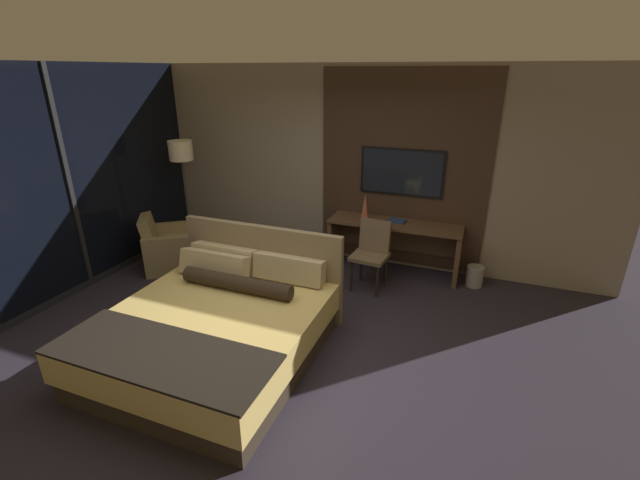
{
  "coord_description": "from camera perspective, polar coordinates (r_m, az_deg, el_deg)",
  "views": [
    {
      "loc": [
        1.79,
        -3.28,
        2.71
      ],
      "look_at": [
        0.12,
        1.0,
        0.87
      ],
      "focal_mm": 24.0,
      "sensor_mm": 36.0,
      "label": 1
    }
  ],
  "objects": [
    {
      "name": "vase_tall",
      "position": [
        6.0,
        6.01,
        4.41
      ],
      "size": [
        0.11,
        0.11,
        0.37
      ],
      "color": "#B2563D",
      "rests_on": "desk"
    },
    {
      "name": "tv",
      "position": [
        6.04,
        10.85,
        8.87
      ],
      "size": [
        1.15,
        0.04,
        0.65
      ],
      "color": "black"
    },
    {
      "name": "desk_chair",
      "position": [
        5.61,
        6.95,
        -1.11
      ],
      "size": [
        0.48,
        0.48,
        0.9
      ],
      "rotation": [
        0.0,
        0.0,
        -0.1
      ],
      "color": "brown",
      "rests_on": "ground_plane"
    },
    {
      "name": "wall_back_tv_panel",
      "position": [
        6.25,
        5.22,
        9.61
      ],
      "size": [
        7.2,
        0.09,
        2.8
      ],
      "color": "gray",
      "rests_on": "ground_plane"
    },
    {
      "name": "ground_plane",
      "position": [
        4.61,
        -6.08,
        -14.31
      ],
      "size": [
        16.0,
        16.0,
        0.0
      ],
      "primitive_type": "plane",
      "color": "#28232D"
    },
    {
      "name": "book",
      "position": [
        6.02,
        10.27,
        2.51
      ],
      "size": [
        0.24,
        0.18,
        0.03
      ],
      "color": "navy",
      "rests_on": "desk"
    },
    {
      "name": "armchair_by_window",
      "position": [
        6.59,
        -19.5,
        -1.15
      ],
      "size": [
        0.97,
        0.98,
        0.81
      ],
      "rotation": [
        0.0,
        0.0,
        2.2
      ],
      "color": "olive",
      "rests_on": "ground_plane"
    },
    {
      "name": "desk",
      "position": [
        6.1,
        9.88,
        0.3
      ],
      "size": [
        1.82,
        0.51,
        0.74
      ],
      "color": "brown",
      "rests_on": "ground_plane"
    },
    {
      "name": "waste_bin",
      "position": [
        6.1,
        19.93,
        -4.55
      ],
      "size": [
        0.22,
        0.22,
        0.28
      ],
      "color": "gray",
      "rests_on": "ground_plane"
    },
    {
      "name": "floor_lamp",
      "position": [
        6.64,
        -17.95,
        10.09
      ],
      "size": [
        0.34,
        0.34,
        1.76
      ],
      "color": "#282623",
      "rests_on": "ground_plane"
    },
    {
      "name": "wall_left_window",
      "position": [
        6.19,
        -30.44,
        5.86
      ],
      "size": [
        0.06,
        6.0,
        2.8
      ],
      "color": "black",
      "rests_on": "ground_plane"
    },
    {
      "name": "bed",
      "position": [
        4.49,
        -13.58,
        -11.15
      ],
      "size": [
        1.98,
        2.16,
        1.06
      ],
      "color": "#33281E",
      "rests_on": "ground_plane"
    }
  ]
}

